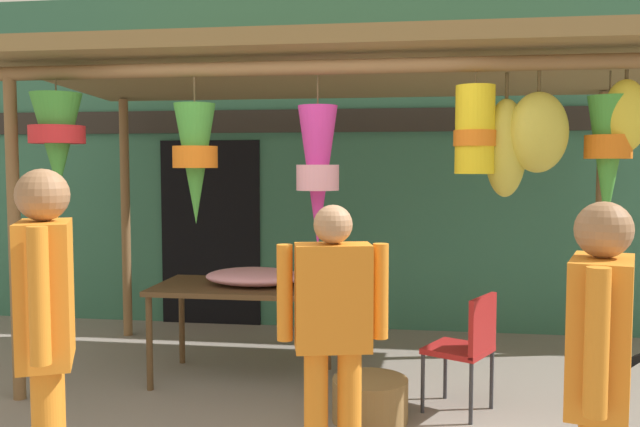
{
  "coord_description": "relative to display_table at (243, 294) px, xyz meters",
  "views": [
    {
      "loc": [
        0.87,
        -4.37,
        1.74
      ],
      "look_at": [
        0.07,
        1.15,
        1.33
      ],
      "focal_mm": 37.75,
      "sensor_mm": 36.0,
      "label": 1
    }
  ],
  "objects": [
    {
      "name": "ground_plane",
      "position": [
        0.51,
        -0.83,
        -0.7
      ],
      "size": [
        30.0,
        30.0,
        0.0
      ],
      "primitive_type": "plane",
      "color": "gray"
    },
    {
      "name": "shop_facade",
      "position": [
        0.51,
        1.96,
        1.07
      ],
      "size": [
        12.11,
        0.29,
        3.55
      ],
      "color": "#387056",
      "rests_on": "ground_plane"
    },
    {
      "name": "market_stall_canopy",
      "position": [
        0.8,
        0.03,
        1.59
      ],
      "size": [
        5.07,
        2.4,
        2.62
      ],
      "color": "brown",
      "rests_on": "ground_plane"
    },
    {
      "name": "display_table",
      "position": [
        0.0,
        0.0,
        0.0
      ],
      "size": [
        1.4,
        0.82,
        0.77
      ],
      "color": "brown",
      "rests_on": "ground_plane"
    },
    {
      "name": "flower_heap_on_table",
      "position": [
        0.11,
        0.0,
        0.14
      ],
      "size": [
        0.8,
        0.56,
        0.13
      ],
      "color": "pink",
      "rests_on": "display_table"
    },
    {
      "name": "folding_chair",
      "position": [
        1.74,
        -0.5,
        -0.2
      ],
      "size": [
        0.54,
        0.54,
        0.84
      ],
      "color": "#AD1E1E",
      "rests_on": "ground_plane"
    },
    {
      "name": "wicker_basket_by_table",
      "position": [
        1.08,
        -0.73,
        -0.56
      ],
      "size": [
        0.52,
        0.52,
        0.29
      ],
      "primitive_type": "cylinder",
      "color": "olive",
      "rests_on": "ground_plane"
    },
    {
      "name": "vendor_in_orange",
      "position": [
        -0.26,
        -2.44,
        0.32
      ],
      "size": [
        0.37,
        0.55,
        1.72
      ],
      "color": "orange",
      "rests_on": "ground_plane"
    },
    {
      "name": "shopper_by_bananas",
      "position": [
        2.09,
        -2.53,
        0.24
      ],
      "size": [
        0.33,
        0.57,
        1.6
      ],
      "color": "orange",
      "rests_on": "ground_plane"
    },
    {
      "name": "passerby_at_right",
      "position": [
        0.94,
        -1.71,
        0.19
      ],
      "size": [
        0.58,
        0.3,
        1.53
      ],
      "color": "orange",
      "rests_on": "ground_plane"
    }
  ]
}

